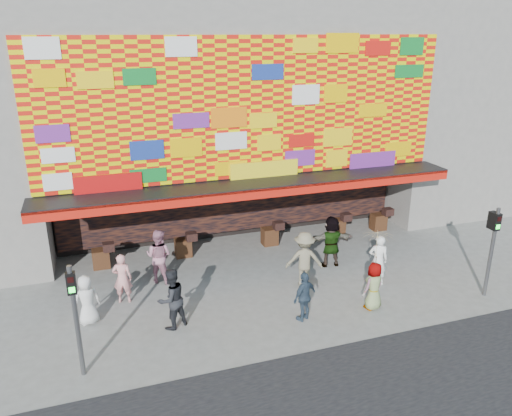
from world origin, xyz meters
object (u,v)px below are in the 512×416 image
object	(u,v)px
signal_left	(75,309)
signal_right	(493,242)
ped_a	(87,300)
ped_g	(374,286)
ped_h	(378,260)
ped_e	(305,296)
ped_f	(331,241)
ped_b	(122,278)
ped_c	(171,299)
ped_i	(159,256)
ped_d	(304,259)
parasol	(377,245)

from	to	relation	value
signal_left	signal_right	distance (m)	12.40
ped_a	signal_right	bearing A→B (deg)	155.40
ped_g	ped_h	xyz separation A→B (m)	(0.97, 1.34, 0.12)
ped_e	ped_f	bearing A→B (deg)	-154.28
ped_b	signal_right	bearing A→B (deg)	176.31
ped_c	ped_e	bearing A→B (deg)	141.59
ped_i	ped_g	bearing A→B (deg)	180.00
signal_right	ped_e	xyz separation A→B (m)	(-6.15, 0.55, -1.09)
ped_h	ped_b	bearing A→B (deg)	11.98
ped_d	ped_i	size ratio (longest dim) A/B	1.01
parasol	ped_i	bearing A→B (deg)	146.85
ped_a	parasol	size ratio (longest dim) A/B	0.84
signal_right	ped_h	size ratio (longest dim) A/B	1.70
ped_e	ped_f	world-z (taller)	ped_f
ped_d	ped_g	bearing A→B (deg)	143.09
ped_i	signal_right	bearing A→B (deg)	-170.70
ped_e	parasol	xyz separation A→B (m)	(2.27, -0.09, 1.36)
signal_left	signal_right	size ratio (longest dim) A/B	1.00
ped_a	ped_g	xyz separation A→B (m)	(8.32, -1.94, 0.00)
ped_c	ped_a	bearing A→B (deg)	-49.29
ped_c	ped_d	bearing A→B (deg)	167.98
signal_left	parasol	world-z (taller)	signal_left
ped_g	signal_right	bearing A→B (deg)	155.46
ped_i	ped_c	bearing A→B (deg)	121.65
signal_right	ped_g	size ratio (longest dim) A/B	1.96
ped_a	ped_d	distance (m)	6.91
ped_e	parasol	world-z (taller)	parasol
ped_i	ped_a	bearing A→B (deg)	72.58
signal_right	parasol	xyz separation A→B (m)	(-3.89, 0.46, 0.27)
ped_e	parasol	distance (m)	2.65
ped_f	ped_i	bearing A→B (deg)	0.45
ped_a	ped_e	size ratio (longest dim) A/B	0.99
ped_b	ped_f	distance (m)	7.37
signal_right	ped_a	size ratio (longest dim) A/B	1.97
ped_a	ped_g	distance (m)	8.54
ped_d	ped_i	xyz separation A→B (m)	(-4.54, 1.82, -0.01)
ped_h	signal_right	bearing A→B (deg)	170.78
ped_b	ped_g	world-z (taller)	ped_b
ped_h	ped_a	bearing A→B (deg)	18.85
signal_right	ped_i	xyz separation A→B (m)	(-9.84, 4.35, -0.92)
ped_d	ped_c	bearing A→B (deg)	32.46
ped_f	signal_left	bearing A→B (deg)	30.05
ped_f	ped_g	distance (m)	3.15
ped_a	ped_f	size ratio (longest dim) A/B	0.81
ped_a	ped_d	bearing A→B (deg)	167.55
ped_g	parasol	xyz separation A→B (m)	(0.00, 0.00, 1.37)
ped_b	ped_h	world-z (taller)	ped_h
signal_left	ped_d	size ratio (longest dim) A/B	1.58
ped_a	ped_b	world-z (taller)	ped_b
ped_a	ped_d	world-z (taller)	ped_d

